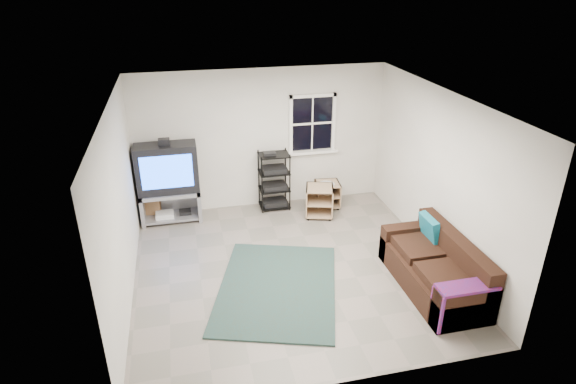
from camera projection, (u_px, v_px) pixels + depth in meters
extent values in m
plane|color=slate|center=(290.00, 268.00, 7.33)|extent=(4.60, 4.60, 0.00)
plane|color=white|center=(291.00, 100.00, 6.23)|extent=(4.60, 4.60, 0.00)
plane|color=silver|center=(262.00, 140.00, 8.81)|extent=(4.60, 0.00, 4.60)
plane|color=silver|center=(344.00, 286.00, 4.75)|extent=(4.60, 0.00, 4.60)
plane|color=silver|center=(120.00, 207.00, 6.31)|extent=(0.00, 4.60, 4.60)
plane|color=silver|center=(439.00, 177.00, 7.25)|extent=(0.00, 4.60, 4.60)
cube|color=black|center=(312.00, 123.00, 8.88)|extent=(0.80, 0.01, 1.02)
cube|color=white|center=(313.00, 96.00, 8.65)|extent=(0.88, 0.06, 0.06)
cube|color=white|center=(312.00, 152.00, 9.09)|extent=(0.98, 0.14, 0.05)
cube|color=white|center=(291.00, 125.00, 8.78)|extent=(0.06, 0.06, 1.10)
cube|color=white|center=(334.00, 122.00, 8.95)|extent=(0.06, 0.06, 1.10)
cube|color=white|center=(312.00, 123.00, 8.87)|extent=(0.78, 0.04, 0.04)
cube|color=gray|center=(170.00, 192.00, 8.52)|extent=(1.05, 0.53, 0.06)
cube|color=gray|center=(143.00, 208.00, 8.53)|extent=(0.06, 0.53, 0.58)
cube|color=gray|center=(199.00, 203.00, 8.73)|extent=(0.06, 0.53, 0.58)
cube|color=gray|center=(172.00, 216.00, 8.72)|extent=(0.92, 0.48, 0.04)
cube|color=gray|center=(171.00, 200.00, 8.84)|extent=(1.05, 0.04, 0.58)
cube|color=silver|center=(165.00, 215.00, 8.63)|extent=(0.32, 0.25, 0.08)
cube|color=black|center=(185.00, 212.00, 8.74)|extent=(0.21, 0.19, 0.06)
cube|color=black|center=(167.00, 168.00, 8.32)|extent=(1.05, 0.44, 0.86)
cube|color=blue|center=(167.00, 172.00, 8.12)|extent=(0.86, 0.01, 0.59)
cube|color=black|center=(164.00, 142.00, 8.12)|extent=(0.19, 0.14, 0.11)
cylinder|color=black|center=(262.00, 186.00, 8.75)|extent=(0.02, 0.02, 1.12)
cylinder|color=black|center=(290.00, 183.00, 8.85)|extent=(0.02, 0.02, 1.12)
cylinder|color=black|center=(259.00, 178.00, 9.07)|extent=(0.02, 0.02, 1.12)
cylinder|color=black|center=(286.00, 176.00, 9.18)|extent=(0.02, 0.02, 1.12)
cube|color=black|center=(274.00, 205.00, 9.18)|extent=(0.56, 0.41, 0.02)
cube|color=black|center=(274.00, 202.00, 9.15)|extent=(0.44, 0.32, 0.09)
cube|color=black|center=(274.00, 189.00, 9.03)|extent=(0.56, 0.41, 0.02)
cube|color=black|center=(274.00, 186.00, 9.01)|extent=(0.44, 0.32, 0.09)
cube|color=black|center=(274.00, 172.00, 8.89)|extent=(0.56, 0.41, 0.02)
cube|color=black|center=(274.00, 169.00, 8.87)|extent=(0.44, 0.32, 0.09)
cube|color=black|center=(274.00, 155.00, 8.75)|extent=(0.56, 0.41, 0.02)
cube|color=tan|center=(320.00, 188.00, 8.66)|extent=(0.60, 0.60, 0.02)
cube|color=tan|center=(319.00, 212.00, 8.87)|extent=(0.60, 0.60, 0.02)
cube|color=tan|center=(307.00, 200.00, 8.78)|extent=(0.15, 0.47, 0.52)
cube|color=tan|center=(332.00, 200.00, 8.76)|extent=(0.15, 0.47, 0.52)
cube|color=tan|center=(319.00, 195.00, 8.98)|extent=(0.43, 0.14, 0.52)
cube|color=tan|center=(319.00, 201.00, 8.78)|extent=(0.55, 0.57, 0.02)
cylinder|color=black|center=(308.00, 219.00, 8.72)|extent=(0.05, 0.05, 0.05)
cylinder|color=black|center=(329.00, 210.00, 9.05)|extent=(0.05, 0.05, 0.05)
cube|color=tan|center=(328.00, 183.00, 9.04)|extent=(0.49, 0.49, 0.02)
cube|color=tan|center=(327.00, 204.00, 9.22)|extent=(0.49, 0.49, 0.02)
cube|color=tan|center=(316.00, 194.00, 9.10)|extent=(0.07, 0.44, 0.44)
cube|color=tan|center=(338.00, 193.00, 9.15)|extent=(0.07, 0.44, 0.44)
cube|color=tan|center=(325.00, 189.00, 9.32)|extent=(0.40, 0.06, 0.44)
cube|color=tan|center=(327.00, 194.00, 9.13)|extent=(0.45, 0.46, 0.02)
cylinder|color=black|center=(320.00, 210.00, 9.05)|extent=(0.05, 0.05, 0.05)
cylinder|color=black|center=(334.00, 201.00, 9.41)|extent=(0.05, 0.05, 0.05)
cylinder|color=silver|center=(326.00, 184.00, 8.94)|extent=(0.31, 0.31, 0.02)
cube|color=black|center=(432.00, 276.00, 6.81)|extent=(0.83, 1.86, 0.39)
cube|color=black|center=(456.00, 250.00, 6.70)|extent=(0.22, 1.86, 0.40)
cube|color=black|center=(407.00, 241.00, 7.49)|extent=(0.83, 0.22, 0.58)
cube|color=black|center=(465.00, 307.00, 6.05)|extent=(0.83, 0.22, 0.58)
cube|color=black|center=(443.00, 277.00, 6.36)|extent=(0.56, 0.67, 0.12)
cube|color=black|center=(417.00, 248.00, 7.01)|extent=(0.56, 0.67, 0.12)
cube|color=teal|center=(430.00, 228.00, 7.09)|extent=(0.19, 0.45, 0.39)
cube|color=navy|center=(468.00, 287.00, 5.91)|extent=(0.77, 0.28, 0.04)
cube|color=navy|center=(436.00, 310.00, 5.96)|extent=(0.04, 0.28, 0.54)
cube|color=#322416|center=(277.00, 287.00, 6.87)|extent=(2.23, 2.63, 0.03)
cube|color=#89603D|center=(153.00, 208.00, 8.74)|extent=(0.29, 0.20, 0.38)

